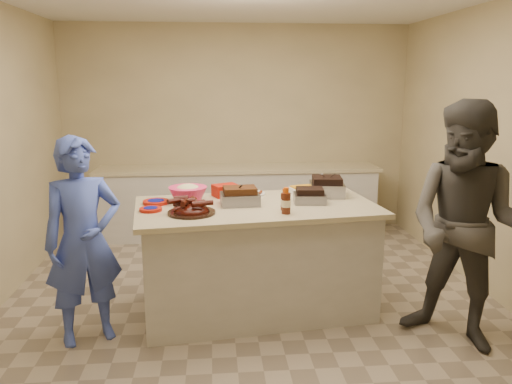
{
  "coord_description": "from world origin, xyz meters",
  "views": [
    {
      "loc": [
        -0.33,
        -4.11,
        1.98
      ],
      "look_at": [
        0.04,
        0.03,
        1.05
      ],
      "focal_mm": 35.0,
      "sensor_mm": 36.0,
      "label": 1
    }
  ],
  "objects": [
    {
      "name": "mac_cheese_dish",
      "position": [
        0.53,
        0.39,
        0.95
      ],
      "size": [
        0.31,
        0.26,
        0.07
      ],
      "primitive_type": "cube",
      "rotation": [
        0.0,
        0.0,
        0.3
      ],
      "color": "orange",
      "rests_on": "island"
    },
    {
      "name": "sauce_bowl",
      "position": [
        -0.14,
        0.19,
        0.95
      ],
      "size": [
        0.15,
        0.06,
        0.15
      ],
      "primitive_type": "imported",
      "rotation": [
        0.0,
        0.0,
        0.12
      ],
      "color": "silver",
      "rests_on": "island"
    },
    {
      "name": "sausage_plate",
      "position": [
        0.01,
        0.38,
        0.95
      ],
      "size": [
        0.34,
        0.34,
        0.05
      ],
      "primitive_type": "cylinder",
      "rotation": [
        0.0,
        0.0,
        -0.2
      ],
      "color": "silver",
      "rests_on": "island"
    },
    {
      "name": "plate_stack_large",
      "position": [
        -0.82,
        0.1,
        0.95
      ],
      "size": [
        0.25,
        0.25,
        0.03
      ],
      "primitive_type": "cylinder",
      "rotation": [
        0.0,
        0.0,
        0.12
      ],
      "color": "#A21508",
      "rests_on": "island"
    },
    {
      "name": "rib_platter",
      "position": [
        -0.5,
        -0.26,
        0.95
      ],
      "size": [
        0.39,
        0.39,
        0.15
      ],
      "primitive_type": null,
      "rotation": [
        0.0,
        0.0,
        -0.02
      ],
      "color": "#400D06",
      "rests_on": "island"
    },
    {
      "name": "coleslaw_bowl",
      "position": [
        -0.55,
        0.13,
        0.95
      ],
      "size": [
        0.37,
        0.37,
        0.23
      ],
      "primitive_type": null,
      "rotation": [
        0.0,
        0.0,
        0.12
      ],
      "color": "#EA2A63",
      "rests_on": "island"
    },
    {
      "name": "plastic_cup",
      "position": [
        -0.63,
        0.15,
        0.95
      ],
      "size": [
        0.12,
        0.11,
        0.1
      ],
      "primitive_type": "imported",
      "rotation": [
        0.0,
        0.0,
        0.12
      ],
      "color": "#9A3F08",
      "rests_on": "island"
    },
    {
      "name": "basket_stack",
      "position": [
        -0.22,
        0.33,
        0.95
      ],
      "size": [
        0.26,
        0.23,
        0.11
      ],
      "primitive_type": "cube",
      "rotation": [
        0.0,
        0.0,
        0.39
      ],
      "color": "#A21508",
      "rests_on": "island"
    },
    {
      "name": "plate_stack_small",
      "position": [
        -0.84,
        -0.15,
        0.95
      ],
      "size": [
        0.2,
        0.2,
        0.03
      ],
      "primitive_type": "cylinder",
      "rotation": [
        0.0,
        0.0,
        0.12
      ],
      "color": "#A21508",
      "rests_on": "island"
    },
    {
      "name": "bbq_bottle_b",
      "position": [
        0.24,
        -0.32,
        0.95
      ],
      "size": [
        0.08,
        0.08,
        0.21
      ],
      "primitive_type": "cylinder",
      "rotation": [
        0.0,
        0.0,
        0.12
      ],
      "color": "#43180B",
      "rests_on": "island"
    },
    {
      "name": "island",
      "position": [
        0.04,
        -0.02,
        0.0
      ],
      "size": [
        2.13,
        1.3,
        0.95
      ],
      "primitive_type": null,
      "rotation": [
        0.0,
        0.0,
        0.12
      ],
      "color": "beige",
      "rests_on": "ground"
    },
    {
      "name": "brisket_tray",
      "position": [
        0.5,
        0.01,
        0.95
      ],
      "size": [
        0.29,
        0.24,
        0.08
      ],
      "primitive_type": "cube",
      "rotation": [
        0.0,
        0.0,
        -0.09
      ],
      "color": "black",
      "rests_on": "island"
    },
    {
      "name": "bbq_bottle_a",
      "position": [
        0.25,
        -0.21,
        0.95
      ],
      "size": [
        0.07,
        0.07,
        0.18
      ],
      "primitive_type": "cylinder",
      "rotation": [
        0.0,
        0.0,
        0.12
      ],
      "color": "#43180B",
      "rests_on": "island"
    },
    {
      "name": "pulled_pork_tray",
      "position": [
        -0.1,
        0.0,
        0.95
      ],
      "size": [
        0.34,
        0.27,
        0.1
      ],
      "primitive_type": "cube",
      "rotation": [
        0.0,
        0.0,
        0.07
      ],
      "color": "#47230F",
      "rests_on": "island"
    },
    {
      "name": "guest_gray",
      "position": [
        1.53,
        -0.73,
        0.0
      ],
      "size": [
        1.95,
        1.96,
        0.7
      ],
      "primitive_type": "imported",
      "rotation": [
        0.0,
        0.0,
        -0.78
      ],
      "color": "#474540",
      "rests_on": "ground"
    },
    {
      "name": "guest_blue",
      "position": [
        -1.31,
        -0.42,
        0.0
      ],
      "size": [
        1.2,
        1.69,
        0.38
      ],
      "primitive_type": "imported",
      "rotation": [
        0.0,
        0.0,
        0.43
      ],
      "color": "#435CC9",
      "rests_on": "ground"
    },
    {
      "name": "room",
      "position": [
        0.0,
        0.0,
        0.0
      ],
      "size": [
        4.5,
        5.0,
        2.7
      ],
      "primitive_type": null,
      "color": "tan",
      "rests_on": "ground"
    },
    {
      "name": "mustard_bottle",
      "position": [
        -0.15,
        0.02,
        0.95
      ],
      "size": [
        0.04,
        0.04,
        0.11
      ],
      "primitive_type": "cylinder",
      "rotation": [
        0.0,
        0.0,
        0.12
      ],
      "color": "#D7980B",
      "rests_on": "island"
    },
    {
      "name": "back_counter",
      "position": [
        0.0,
        2.2,
        0.45
      ],
      "size": [
        3.6,
        0.64,
        0.9
      ],
      "primitive_type": null,
      "color": "beige",
      "rests_on": "ground"
    },
    {
      "name": "roasting_pan",
      "position": [
        0.7,
        0.26,
        0.95
      ],
      "size": [
        0.34,
        0.34,
        0.12
      ],
      "primitive_type": "cube",
      "rotation": [
        0.0,
        0.0,
        -0.12
      ],
      "color": "gray",
      "rests_on": "island"
    }
  ]
}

